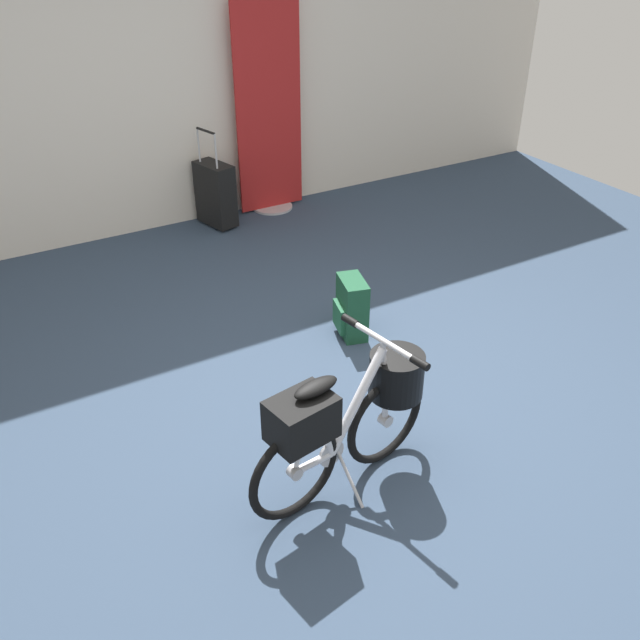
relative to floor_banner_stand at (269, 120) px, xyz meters
The scene contains 6 objects.
ground_plane 3.10m from the floor_banner_stand, 107.82° to the right, with size 8.05×8.05×0.00m, color #2D3D51.
back_wall 1.16m from the floor_banner_stand, 169.87° to the left, with size 8.05×0.10×2.96m, color silver.
floor_banner_stand is the anchor object (origin of this frame).
folding_bike_foreground 3.48m from the floor_banner_stand, 110.79° to the right, with size 1.03×0.53×0.74m.
rolling_suitcase 0.77m from the floor_banner_stand, 169.75° to the right, with size 0.26×0.39×0.83m.
backpack_on_floor 2.28m from the floor_banner_stand, 103.66° to the right, with size 0.23×0.30×0.39m.
Camera 1 is at (-1.64, -2.38, 2.38)m, focal length 38.37 mm.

